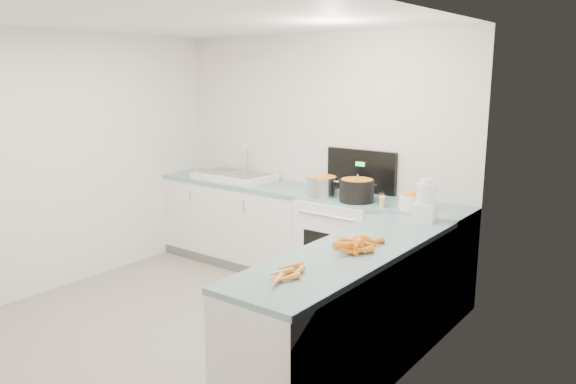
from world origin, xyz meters
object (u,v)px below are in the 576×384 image
Objects in this scene: steel_pot at (322,188)px; extract_bottle at (381,199)px; mixing_bowl at (414,202)px; food_processor at (426,203)px; spice_jar at (382,203)px; stove at (345,243)px; black_pot at (357,192)px; sink at (235,176)px.

steel_pot is 2.50× the size of extract_bottle.
mixing_bowl is at bearing 4.14° from steel_pot.
food_processor reaches higher than steel_pot.
spice_jar is 0.54m from food_processor.
steel_pot is 1.19m from food_processor.
stove is 3.96× the size of food_processor.
extract_bottle is 0.06m from spice_jar.
spice_jar is at bearing 157.33° from food_processor.
stove is at bearing 174.38° from mixing_bowl.
extract_bottle is (0.64, -0.01, -0.03)m from steel_pot.
stove is 15.71× the size of spice_jar.
spice_jar is (0.49, -0.20, 0.51)m from stove.
black_pot is 3.66× the size of spice_jar.
mixing_bowl is 3.10× the size of spice_jar.
stove is 1.23m from food_processor.
sink is at bearing 170.29° from food_processor.
sink reaches higher than steel_pot.
mixing_bowl reaches higher than extract_bottle.
stove is 0.60m from black_pot.
sink is 1.92m from extract_bottle.
stove is 0.91m from mixing_bowl.
black_pot is at bearing 1.94° from steel_pot.
black_pot is 0.55m from mixing_bowl.
stove reaches higher than food_processor.
spice_jar is (0.03, -0.05, -0.01)m from extract_bottle.
extract_bottle is at bearing -4.77° from sink.
extract_bottle is at bearing -17.40° from stove.
extract_bottle is at bearing -0.46° from steel_pot.
extract_bottle is at bearing 123.47° from spice_jar.
extract_bottle is (0.26, -0.02, -0.03)m from black_pot.
food_processor reaches higher than extract_bottle.
sink is at bearing 173.09° from steel_pot.
steel_pot reaches higher than extract_bottle.
food_processor reaches higher than spice_jar.
mixing_bowl is 0.42m from food_processor.
stove is 11.70× the size of extract_bottle.
black_pot is 2.72× the size of extract_bottle.
steel_pot is 0.64m from extract_bottle.
mixing_bowl is 0.29m from extract_bottle.
mixing_bowl is 2.31× the size of extract_bottle.
extract_bottle reaches higher than spice_jar.
black_pot is at bearing -4.92° from sink.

